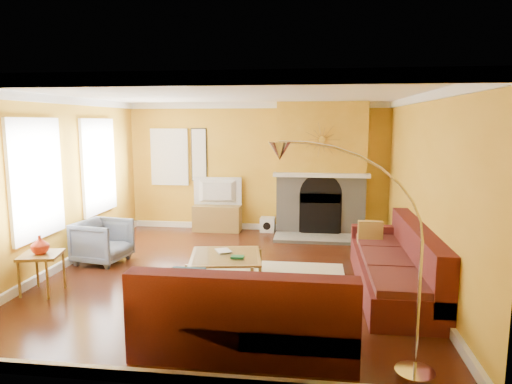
# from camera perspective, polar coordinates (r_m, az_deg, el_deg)

# --- Properties ---
(floor) EXTENTS (5.50, 6.00, 0.02)m
(floor) POSITION_cam_1_polar(r_m,az_deg,el_deg) (7.07, -3.00, -10.32)
(floor) COLOR #4D2110
(floor) RESTS_ON ground
(ceiling) EXTENTS (5.50, 6.00, 0.02)m
(ceiling) POSITION_cam_1_polar(r_m,az_deg,el_deg) (6.70, -3.19, 12.25)
(ceiling) COLOR white
(ceiling) RESTS_ON ground
(wall_back) EXTENTS (5.50, 0.02, 2.70)m
(wall_back) POSITION_cam_1_polar(r_m,az_deg,el_deg) (9.71, 0.13, 3.14)
(wall_back) COLOR gold
(wall_back) RESTS_ON ground
(wall_front) EXTENTS (5.50, 0.02, 2.70)m
(wall_front) POSITION_cam_1_polar(r_m,az_deg,el_deg) (3.88, -11.18, -5.58)
(wall_front) COLOR gold
(wall_front) RESTS_ON ground
(wall_left) EXTENTS (0.02, 6.00, 2.70)m
(wall_left) POSITION_cam_1_polar(r_m,az_deg,el_deg) (7.74, -23.62, 0.97)
(wall_left) COLOR gold
(wall_left) RESTS_ON ground
(wall_right) EXTENTS (0.02, 6.00, 2.70)m
(wall_right) POSITION_cam_1_polar(r_m,az_deg,el_deg) (6.82, 20.36, 0.20)
(wall_right) COLOR gold
(wall_right) RESTS_ON ground
(baseboard) EXTENTS (5.50, 6.00, 0.12)m
(baseboard) POSITION_cam_1_polar(r_m,az_deg,el_deg) (7.05, -3.00, -9.78)
(baseboard) COLOR white
(baseboard) RESTS_ON floor
(crown_molding) EXTENTS (5.50, 6.00, 0.12)m
(crown_molding) POSITION_cam_1_polar(r_m,az_deg,el_deg) (6.69, -3.18, 11.65)
(crown_molding) COLOR white
(crown_molding) RESTS_ON ceiling
(window_left_near) EXTENTS (0.06, 1.22, 1.72)m
(window_left_near) POSITION_cam_1_polar(r_m,az_deg,el_deg) (8.84, -19.15, 3.08)
(window_left_near) COLOR white
(window_left_near) RESTS_ON wall_left
(window_left_far) EXTENTS (0.06, 1.22, 1.72)m
(window_left_far) POSITION_cam_1_polar(r_m,az_deg,el_deg) (7.20, -25.86, 1.49)
(window_left_far) COLOR white
(window_left_far) RESTS_ON wall_left
(window_back) EXTENTS (0.82, 0.06, 1.22)m
(window_back) POSITION_cam_1_polar(r_m,az_deg,el_deg) (10.06, -10.74, 4.33)
(window_back) COLOR white
(window_back) RESTS_ON wall_back
(wall_art) EXTENTS (0.34, 0.04, 1.14)m
(wall_art) POSITION_cam_1_polar(r_m,az_deg,el_deg) (9.88, -7.14, 4.63)
(wall_art) COLOR white
(wall_art) RESTS_ON wall_back
(fireplace) EXTENTS (1.80, 0.40, 2.70)m
(fireplace) POSITION_cam_1_polar(r_m,az_deg,el_deg) (9.42, 8.14, 2.88)
(fireplace) COLOR gray
(fireplace) RESTS_ON floor
(mantel) EXTENTS (1.92, 0.22, 0.08)m
(mantel) POSITION_cam_1_polar(r_m,az_deg,el_deg) (9.20, 8.15, 2.11)
(mantel) COLOR white
(mantel) RESTS_ON fireplace
(hearth) EXTENTS (1.80, 0.70, 0.06)m
(hearth) POSITION_cam_1_polar(r_m,az_deg,el_deg) (9.11, 8.01, -5.76)
(hearth) COLOR gray
(hearth) RESTS_ON floor
(sunburst) EXTENTS (0.70, 0.04, 0.70)m
(sunburst) POSITION_cam_1_polar(r_m,az_deg,el_deg) (9.15, 8.24, 6.47)
(sunburst) COLOR olive
(sunburst) RESTS_ON fireplace
(rug) EXTENTS (2.40, 1.80, 0.02)m
(rug) POSITION_cam_1_polar(r_m,az_deg,el_deg) (6.81, 0.89, -10.92)
(rug) COLOR beige
(rug) RESTS_ON floor
(sectional_sofa) EXTENTS (3.29, 3.75, 0.90)m
(sectional_sofa) POSITION_cam_1_polar(r_m,az_deg,el_deg) (6.04, 6.01, -9.13)
(sectional_sofa) COLOR #571C1C
(sectional_sofa) RESTS_ON floor
(coffee_table) EXTENTS (1.16, 1.16, 0.40)m
(coffee_table) POSITION_cam_1_polar(r_m,az_deg,el_deg) (6.74, -3.81, -9.45)
(coffee_table) COLOR white
(coffee_table) RESTS_ON floor
(media_console) EXTENTS (1.00, 0.45, 0.55)m
(media_console) POSITION_cam_1_polar(r_m,az_deg,el_deg) (9.76, -4.85, -3.25)
(media_console) COLOR olive
(media_console) RESTS_ON floor
(tv) EXTENTS (1.03, 0.20, 0.59)m
(tv) POSITION_cam_1_polar(r_m,az_deg,el_deg) (9.66, -4.89, 0.06)
(tv) COLOR black
(tv) RESTS_ON media_console
(subwoofer) EXTENTS (0.30, 0.30, 0.30)m
(subwoofer) POSITION_cam_1_polar(r_m,az_deg,el_deg) (9.68, 1.45, -4.08)
(subwoofer) COLOR white
(subwoofer) RESTS_ON floor
(armchair) EXTENTS (0.90, 0.88, 0.71)m
(armchair) POSITION_cam_1_polar(r_m,az_deg,el_deg) (7.96, -18.61, -5.87)
(armchair) COLOR slate
(armchair) RESTS_ON floor
(side_table) EXTENTS (0.60, 0.60, 0.55)m
(side_table) POSITION_cam_1_polar(r_m,az_deg,el_deg) (6.89, -25.17, -9.20)
(side_table) COLOR olive
(side_table) RESTS_ON floor
(vase) EXTENTS (0.26, 0.26, 0.25)m
(vase) POSITION_cam_1_polar(r_m,az_deg,el_deg) (6.78, -25.39, -5.98)
(vase) COLOR red
(vase) RESTS_ON side_table
(book) EXTENTS (0.30, 0.33, 0.03)m
(book) POSITION_cam_1_polar(r_m,az_deg,el_deg) (6.80, -4.91, -7.44)
(book) COLOR white
(book) RESTS_ON coffee_table
(arc_lamp) EXTENTS (1.35, 0.36, 2.12)m
(arc_lamp) POSITION_cam_1_polar(r_m,az_deg,el_deg) (4.21, 12.18, -8.58)
(arc_lamp) COLOR silver
(arc_lamp) RESTS_ON floor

